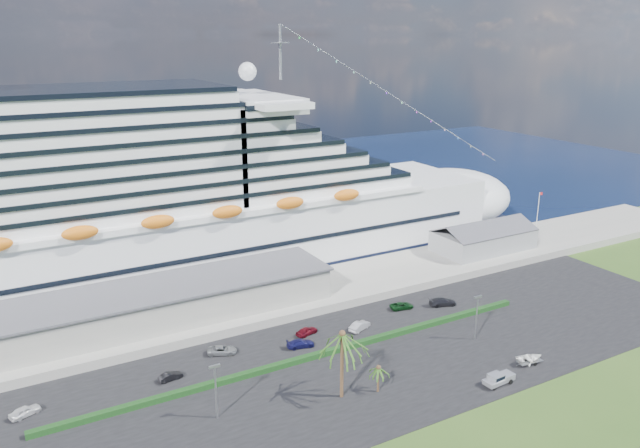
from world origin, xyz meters
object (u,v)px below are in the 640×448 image
parked_car_3 (300,343)px  boat_trailer (530,358)px  cruise_ship (149,206)px  pickup_truck (499,378)px

parked_car_3 → boat_trailer: bearing=-116.7°
cruise_ship → parked_car_3: bearing=-72.9°
parked_car_3 → boat_trailer: 38.08m
pickup_truck → boat_trailer: size_ratio=0.98×
pickup_truck → boat_trailer: (8.97, 2.00, -0.01)m
parked_car_3 → pickup_truck: (20.99, -25.50, 0.34)m
parked_car_3 → pickup_truck: 33.03m
cruise_ship → parked_car_3: size_ratio=39.96×
cruise_ship → boat_trailer: size_ratio=34.56×
pickup_truck → boat_trailer: 9.19m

